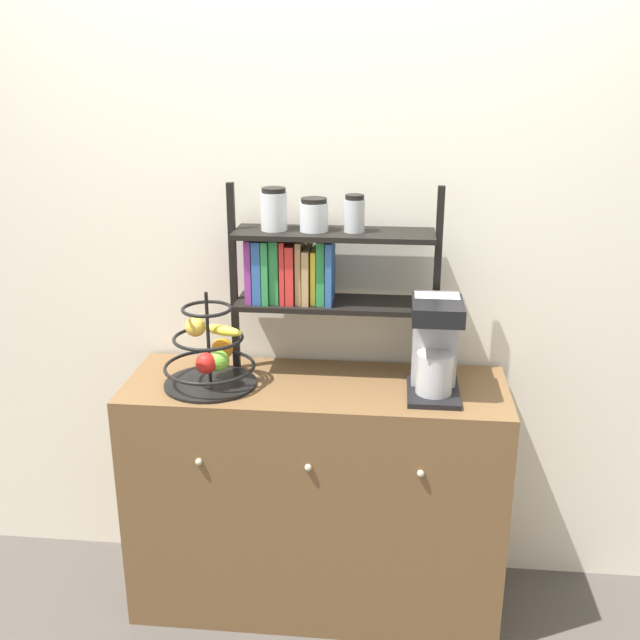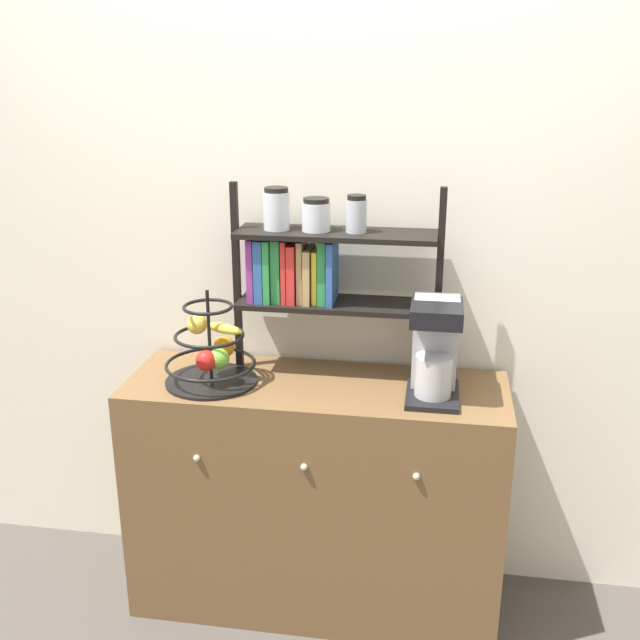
% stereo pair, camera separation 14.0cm
% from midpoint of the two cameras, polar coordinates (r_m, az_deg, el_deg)
% --- Properties ---
extents(ground_plane, '(12.00, 12.00, 0.00)m').
position_cam_midpoint_polar(ground_plane, '(2.90, -2.32, -23.05)').
color(ground_plane, '#47423D').
extents(wall_back, '(7.00, 0.05, 2.60)m').
position_cam_midpoint_polar(wall_back, '(2.73, -1.21, 5.32)').
color(wall_back, silver).
rests_on(wall_back, ground_plane).
extents(sideboard, '(1.33, 0.47, 0.89)m').
position_cam_midpoint_polar(sideboard, '(2.81, -1.78, -13.23)').
color(sideboard, brown).
rests_on(sideboard, ground_plane).
extents(coffee_maker, '(0.17, 0.24, 0.33)m').
position_cam_midpoint_polar(coffee_maker, '(2.50, 7.19, -1.93)').
color(coffee_maker, black).
rests_on(coffee_maker, sideboard).
extents(fruit_stand, '(0.32, 0.32, 0.34)m').
position_cam_midpoint_polar(fruit_stand, '(2.59, -9.88, -2.69)').
color(fruit_stand, black).
rests_on(fruit_stand, sideboard).
extents(shelf_hutch, '(0.73, 0.20, 0.67)m').
position_cam_midpoint_polar(shelf_hutch, '(2.59, -2.54, 4.49)').
color(shelf_hutch, black).
rests_on(shelf_hutch, sideboard).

